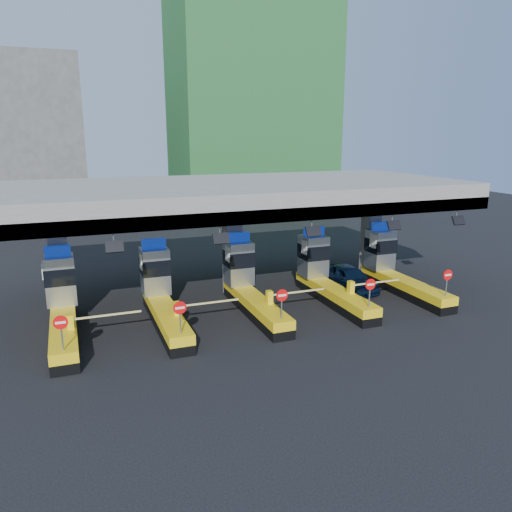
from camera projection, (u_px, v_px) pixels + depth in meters
name	position (u px, v px, depth m)	size (l,w,h in m)	color
ground	(249.00, 309.00, 28.78)	(120.00, 120.00, 0.00)	black
toll_canopy	(232.00, 197.00, 29.92)	(28.00, 12.09, 7.00)	slate
toll_lane_far_left	(62.00, 305.00, 25.24)	(4.43, 8.00, 4.16)	black
toll_lane_left	(161.00, 294.00, 26.97)	(4.43, 8.00, 4.16)	black
toll_lane_center	(247.00, 284.00, 28.70)	(4.43, 8.00, 4.16)	black
toll_lane_right	(324.00, 276.00, 30.43)	(4.43, 8.00, 4.16)	black
toll_lane_far_right	(393.00, 268.00, 32.16)	(4.43, 8.00, 4.16)	black
bg_building_scaffold	(251.00, 97.00, 58.61)	(18.00, 12.00, 28.00)	#1E5926
bg_building_concrete	(16.00, 141.00, 54.45)	(14.00, 10.00, 18.00)	#4C4C49
van	(349.00, 278.00, 32.10)	(1.89, 4.70, 1.60)	black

